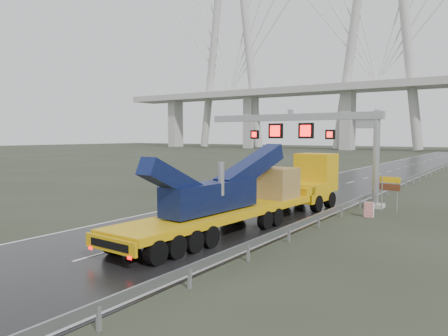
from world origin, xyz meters
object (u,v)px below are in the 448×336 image
Objects in this scene: exit_sign_pair at (390,187)px; sign_gantry at (315,132)px; striped_barrier at (369,210)px; heavy_haul_truck at (265,191)px.

sign_gantry is at bearing 178.68° from exit_sign_pair.
sign_gantry is 15.07× the size of striped_barrier.
heavy_haul_truck is 9.68m from exit_sign_pair.
heavy_haul_truck is 7.16m from striped_barrier.
sign_gantry is at bearing 95.64° from heavy_haul_truck.
sign_gantry is 9.62m from heavy_haul_truck.
striped_barrier is (-0.57, -3.00, -1.25)m from exit_sign_pair.
heavy_haul_truck is 20.80× the size of striped_barrier.
sign_gantry is 8.48m from striped_barrier.
exit_sign_pair is at bearing 57.45° from heavy_haul_truck.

